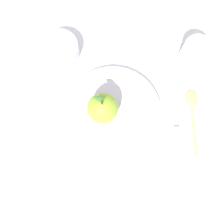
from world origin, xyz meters
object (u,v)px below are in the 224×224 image
(apple, at_px, (103,108))
(side_bowl, at_px, (59,49))
(dinner_plate, at_px, (112,113))
(cup, at_px, (195,53))
(knife, at_px, (176,125))
(spoon, at_px, (192,107))

(apple, bearing_deg, side_bowl, -1.83)
(dinner_plate, height_order, cup, cup)
(cup, relative_size, knife, 0.39)
(side_bowl, height_order, knife, side_bowl)
(apple, bearing_deg, spoon, -122.47)
(side_bowl, bearing_deg, cup, -129.94)
(knife, height_order, spoon, spoon)
(dinner_plate, bearing_deg, knife, -137.53)
(dinner_plate, bearing_deg, spoon, -121.74)
(side_bowl, distance_m, knife, 0.36)
(dinner_plate, bearing_deg, cup, -91.47)
(apple, relative_size, spoon, 0.59)
(dinner_plate, relative_size, cup, 3.39)
(knife, bearing_deg, dinner_plate, 42.47)
(apple, height_order, spoon, apple)
(dinner_plate, distance_m, cup, 0.26)
(cup, distance_m, spoon, 0.14)
(side_bowl, relative_size, knife, 0.56)
(knife, bearing_deg, spoon, -78.85)
(apple, distance_m, side_bowl, 0.21)
(side_bowl, distance_m, cup, 0.35)
(dinner_plate, relative_size, knife, 1.32)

